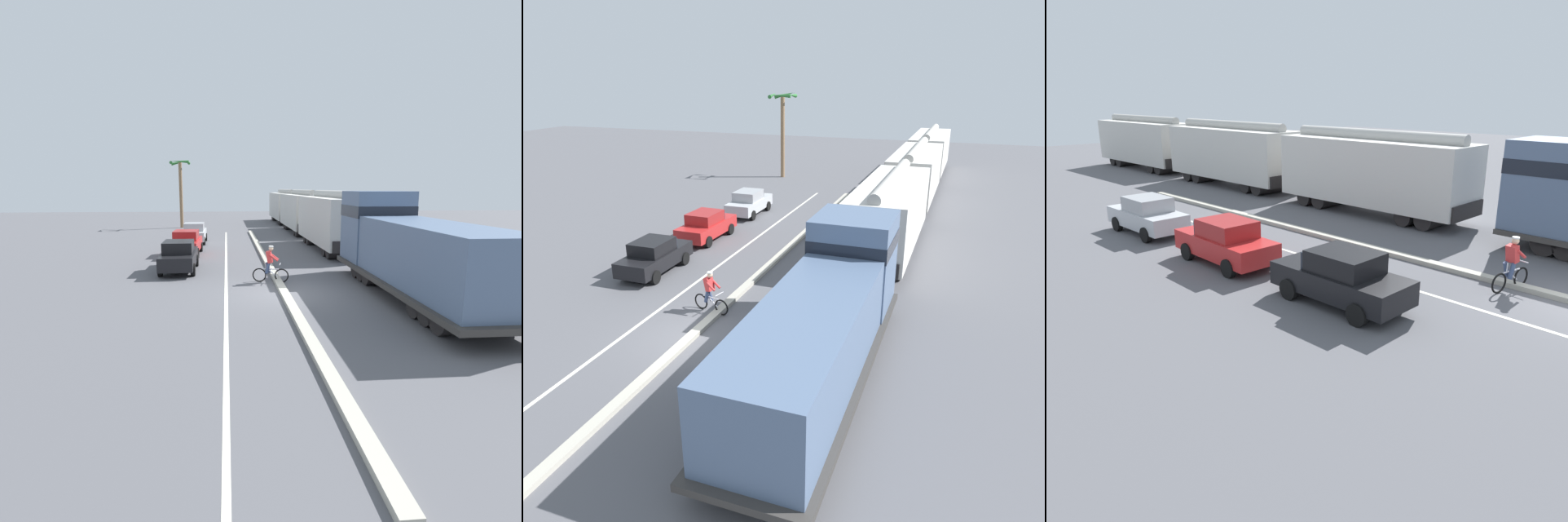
{
  "view_description": "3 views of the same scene",
  "coord_description": "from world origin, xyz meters",
  "views": [
    {
      "loc": [
        -2.34,
        -16.37,
        4.36
      ],
      "look_at": [
        -0.75,
        2.51,
        0.94
      ],
      "focal_mm": 28.0,
      "sensor_mm": 36.0,
      "label": 1
    },
    {
      "loc": [
        8.66,
        -14.09,
        8.97
      ],
      "look_at": [
        2.26,
        3.46,
        2.02
      ],
      "focal_mm": 35.0,
      "sensor_mm": 36.0,
      "label": 2
    },
    {
      "loc": [
        -15.19,
        -3.91,
        5.82
      ],
      "look_at": [
        -4.64,
        6.69,
        0.88
      ],
      "focal_mm": 35.0,
      "sensor_mm": 36.0,
      "label": 3
    }
  ],
  "objects": [
    {
      "name": "hopper_car_middle",
      "position": [
        5.07,
        23.38,
        2.08
      ],
      "size": [
        2.9,
        10.6,
        4.18
      ],
      "color": "silver",
      "rests_on": "ground"
    },
    {
      "name": "hopper_car_lead",
      "position": [
        5.07,
        11.78,
        2.08
      ],
      "size": [
        2.9,
        10.6,
        4.18
      ],
      "color": "silver",
      "rests_on": "ground"
    },
    {
      "name": "cyclist",
      "position": [
        -0.34,
        2.11,
        0.82
      ],
      "size": [
        1.68,
        0.56,
        1.71
      ],
      "color": "black",
      "rests_on": "ground"
    },
    {
      "name": "locomotive",
      "position": [
        5.07,
        -0.38,
        1.8
      ],
      "size": [
        3.1,
        11.61,
        4.2
      ],
      "color": "slate",
      "rests_on": "ground"
    },
    {
      "name": "parked_car_silver",
      "position": [
        -4.9,
        16.27,
        0.82
      ],
      "size": [
        1.85,
        4.21,
        1.62
      ],
      "color": "#B7BABF",
      "rests_on": "ground"
    },
    {
      "name": "median_curb",
      "position": [
        0.0,
        6.0,
        0.08
      ],
      "size": [
        0.36,
        36.0,
        0.16
      ],
      "primitive_type": "cube",
      "color": "#B2AD9E",
      "rests_on": "ground"
    },
    {
      "name": "ground_plane",
      "position": [
        0.0,
        0.0,
        0.0
      ],
      "size": [
        120.0,
        120.0,
        0.0
      ],
      "primitive_type": "plane",
      "color": "#56565B"
    },
    {
      "name": "parked_car_red",
      "position": [
        -4.98,
        10.45,
        0.82
      ],
      "size": [
        1.93,
        4.25,
        1.62
      ],
      "color": "red",
      "rests_on": "ground"
    },
    {
      "name": "lane_stripe",
      "position": [
        -2.4,
        6.0,
        0.0
      ],
      "size": [
        0.14,
        36.0,
        0.01
      ],
      "primitive_type": "cube",
      "color": "silver",
      "rests_on": "ground"
    },
    {
      "name": "parked_car_black",
      "position": [
        -4.87,
        5.08,
        0.82
      ],
      "size": [
        1.85,
        4.21,
        1.62
      ],
      "color": "black",
      "rests_on": "ground"
    },
    {
      "name": "palm_tree_near",
      "position": [
        -7.27,
        29.26,
        5.12
      ],
      "size": [
        2.2,
        2.36,
        7.46
      ],
      "color": "#846647",
      "rests_on": "ground"
    },
    {
      "name": "hopper_car_trailing",
      "position": [
        5.07,
        34.98,
        2.08
      ],
      "size": [
        2.9,
        10.6,
        4.18
      ],
      "color": "beige",
      "rests_on": "ground"
    }
  ]
}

